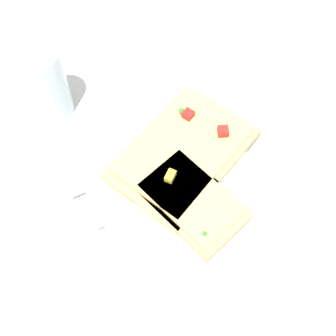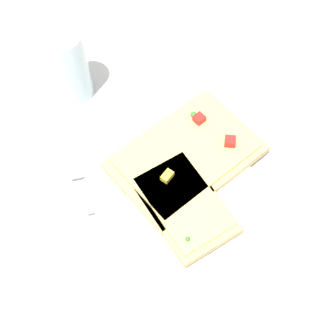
{
  "view_description": "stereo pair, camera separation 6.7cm",
  "coord_description": "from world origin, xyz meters",
  "px_view_note": "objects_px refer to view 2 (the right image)",
  "views": [
    {
      "loc": [
        0.04,
        -0.32,
        0.61
      ],
      "look_at": [
        0.0,
        0.0,
        0.02
      ],
      "focal_mm": 50.0,
      "sensor_mm": 36.0,
      "label": 1
    },
    {
      "loc": [
        0.1,
        -0.31,
        0.61
      ],
      "look_at": [
        0.0,
        0.0,
        0.02
      ],
      "focal_mm": 50.0,
      "sensor_mm": 36.0,
      "label": 2
    }
  ],
  "objects_px": {
    "pizza_slice_corner": "(183,204)",
    "fork": "(162,194)",
    "pizza_slice_main": "(186,156)",
    "knife": "(123,162)",
    "drinking_glass": "(68,66)",
    "napkin": "(296,283)",
    "plate": "(168,173)"
  },
  "relations": [
    {
      "from": "pizza_slice_main",
      "to": "plate",
      "type": "bearing_deg",
      "value": -2.52
    },
    {
      "from": "plate",
      "to": "knife",
      "type": "relative_size",
      "value": 1.41
    },
    {
      "from": "pizza_slice_main",
      "to": "napkin",
      "type": "distance_m",
      "value": 0.23
    },
    {
      "from": "pizza_slice_corner",
      "to": "fork",
      "type": "bearing_deg",
      "value": 27.09
    },
    {
      "from": "fork",
      "to": "napkin",
      "type": "height_order",
      "value": "fork"
    },
    {
      "from": "plate",
      "to": "knife",
      "type": "distance_m",
      "value": 0.07
    },
    {
      "from": "fork",
      "to": "napkin",
      "type": "relative_size",
      "value": 1.17
    },
    {
      "from": "fork",
      "to": "pizza_slice_corner",
      "type": "bearing_deg",
      "value": -43.39
    },
    {
      "from": "knife",
      "to": "drinking_glass",
      "type": "height_order",
      "value": "drinking_glass"
    },
    {
      "from": "plate",
      "to": "napkin",
      "type": "height_order",
      "value": "plate"
    },
    {
      "from": "fork",
      "to": "knife",
      "type": "xyz_separation_m",
      "value": [
        -0.07,
        0.03,
        0.0
      ]
    },
    {
      "from": "drinking_glass",
      "to": "napkin",
      "type": "bearing_deg",
      "value": -26.58
    },
    {
      "from": "pizza_slice_main",
      "to": "pizza_slice_corner",
      "type": "relative_size",
      "value": 1.43
    },
    {
      "from": "knife",
      "to": "pizza_slice_corner",
      "type": "xyz_separation_m",
      "value": [
        0.11,
        -0.04,
        0.01
      ]
    },
    {
      "from": "pizza_slice_main",
      "to": "pizza_slice_corner",
      "type": "height_order",
      "value": "pizza_slice_main"
    },
    {
      "from": "plate",
      "to": "fork",
      "type": "distance_m",
      "value": 0.04
    },
    {
      "from": "napkin",
      "to": "drinking_glass",
      "type": "bearing_deg",
      "value": 153.42
    },
    {
      "from": "drinking_glass",
      "to": "napkin",
      "type": "xyz_separation_m",
      "value": [
        0.4,
        -0.2,
        -0.06
      ]
    },
    {
      "from": "fork",
      "to": "pizza_slice_main",
      "type": "distance_m",
      "value": 0.07
    },
    {
      "from": "knife",
      "to": "pizza_slice_main",
      "type": "bearing_deg",
      "value": -10.7
    },
    {
      "from": "drinking_glass",
      "to": "napkin",
      "type": "relative_size",
      "value": 0.82
    },
    {
      "from": "fork",
      "to": "knife",
      "type": "distance_m",
      "value": 0.08
    },
    {
      "from": "pizza_slice_main",
      "to": "napkin",
      "type": "bearing_deg",
      "value": 87.43
    },
    {
      "from": "fork",
      "to": "napkin",
      "type": "xyz_separation_m",
      "value": [
        0.2,
        -0.06,
        -0.01
      ]
    },
    {
      "from": "pizza_slice_main",
      "to": "pizza_slice_corner",
      "type": "xyz_separation_m",
      "value": [
        0.02,
        -0.07,
        -0.0
      ]
    },
    {
      "from": "fork",
      "to": "pizza_slice_corner",
      "type": "height_order",
      "value": "pizza_slice_corner"
    },
    {
      "from": "fork",
      "to": "plate",
      "type": "bearing_deg",
      "value": 64.26
    },
    {
      "from": "knife",
      "to": "drinking_glass",
      "type": "bearing_deg",
      "value": 106.58
    },
    {
      "from": "fork",
      "to": "drinking_glass",
      "type": "relative_size",
      "value": 1.43
    },
    {
      "from": "knife",
      "to": "napkin",
      "type": "distance_m",
      "value": 0.29
    },
    {
      "from": "pizza_slice_main",
      "to": "fork",
      "type": "bearing_deg",
      "value": 18.84
    },
    {
      "from": "plate",
      "to": "drinking_glass",
      "type": "xyz_separation_m",
      "value": [
        -0.19,
        0.1,
        0.06
      ]
    }
  ]
}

